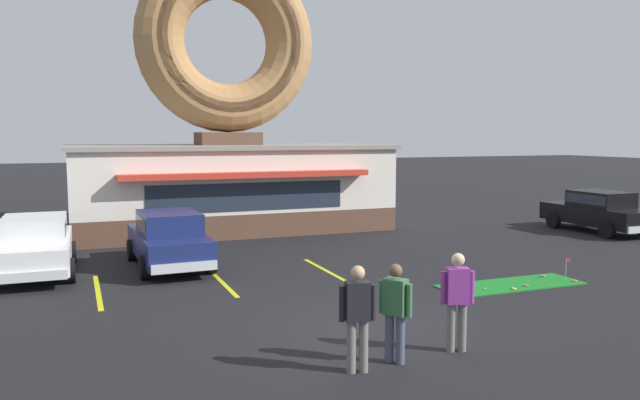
# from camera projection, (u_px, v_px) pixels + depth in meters

# --- Properties ---
(ground_plane) EXTENTS (160.00, 160.00, 0.00)m
(ground_plane) POSITION_uv_depth(u_px,v_px,m) (377.00, 327.00, 12.23)
(ground_plane) COLOR black
(donut_shop_building) EXTENTS (12.30, 6.75, 10.96)m
(donut_shop_building) POSITION_uv_depth(u_px,v_px,m) (228.00, 135.00, 24.87)
(donut_shop_building) COLOR brown
(donut_shop_building) RESTS_ON ground
(putting_mat) EXTENTS (3.77, 1.26, 0.03)m
(putting_mat) POSITION_uv_depth(u_px,v_px,m) (511.00, 285.00, 15.65)
(putting_mat) COLOR #197523
(putting_mat) RESTS_ON ground
(mini_donut_near_left) EXTENTS (0.13, 0.13, 0.04)m
(mini_donut_near_left) POSITION_uv_depth(u_px,v_px,m) (575.00, 281.00, 15.94)
(mini_donut_near_left) COLOR #D17F47
(mini_donut_near_left) RESTS_ON putting_mat
(mini_donut_near_right) EXTENTS (0.13, 0.13, 0.04)m
(mini_donut_near_right) POSITION_uv_depth(u_px,v_px,m) (470.00, 286.00, 15.39)
(mini_donut_near_right) COLOR #D8667F
(mini_donut_near_right) RESTS_ON putting_mat
(mini_donut_mid_left) EXTENTS (0.13, 0.13, 0.04)m
(mini_donut_mid_left) POSITION_uv_depth(u_px,v_px,m) (526.00, 286.00, 15.43)
(mini_donut_mid_left) COLOR #A5724C
(mini_donut_mid_left) RESTS_ON putting_mat
(mini_donut_mid_centre) EXTENTS (0.13, 0.13, 0.04)m
(mini_donut_mid_centre) POSITION_uv_depth(u_px,v_px,m) (514.00, 289.00, 15.12)
(mini_donut_mid_centre) COLOR #E5C666
(mini_donut_mid_centre) RESTS_ON putting_mat
(mini_donut_mid_right) EXTENTS (0.13, 0.13, 0.04)m
(mini_donut_mid_right) POSITION_uv_depth(u_px,v_px,m) (544.00, 276.00, 16.48)
(mini_donut_mid_right) COLOR #D8667F
(mini_donut_mid_right) RESTS_ON putting_mat
(golf_ball) EXTENTS (0.04, 0.04, 0.04)m
(golf_ball) POSITION_uv_depth(u_px,v_px,m) (485.00, 289.00, 15.10)
(golf_ball) COLOR white
(golf_ball) RESTS_ON putting_mat
(putting_flag_pin) EXTENTS (0.13, 0.01, 0.55)m
(putting_flag_pin) POSITION_uv_depth(u_px,v_px,m) (567.00, 264.00, 16.11)
(putting_flag_pin) COLOR silver
(putting_flag_pin) RESTS_ON putting_mat
(car_white) EXTENTS (2.02, 4.58, 1.60)m
(car_white) POSITION_uv_depth(u_px,v_px,m) (35.00, 243.00, 16.72)
(car_white) COLOR silver
(car_white) RESTS_ON ground
(car_black) EXTENTS (1.98, 4.56, 1.60)m
(car_black) POSITION_uv_depth(u_px,v_px,m) (598.00, 210.00, 24.15)
(car_black) COLOR black
(car_black) RESTS_ON ground
(car_navy) EXTENTS (2.08, 4.61, 1.60)m
(car_navy) POSITION_uv_depth(u_px,v_px,m) (169.00, 237.00, 17.73)
(car_navy) COLOR navy
(car_navy) RESTS_ON ground
(pedestrian_blue_sweater_man) EXTENTS (0.58, 0.32, 1.73)m
(pedestrian_blue_sweater_man) POSITION_uv_depth(u_px,v_px,m) (358.00, 313.00, 9.83)
(pedestrian_blue_sweater_man) COLOR slate
(pedestrian_blue_sweater_man) RESTS_ON ground
(pedestrian_hooded_kid) EXTENTS (0.57, 0.35, 1.74)m
(pedestrian_hooded_kid) POSITION_uv_depth(u_px,v_px,m) (457.00, 297.00, 10.80)
(pedestrian_hooded_kid) COLOR slate
(pedestrian_hooded_kid) RESTS_ON ground
(pedestrian_leather_jacket_man) EXTENTS (0.42, 0.50, 1.67)m
(pedestrian_leather_jacket_man) POSITION_uv_depth(u_px,v_px,m) (395.00, 308.00, 10.26)
(pedestrian_leather_jacket_man) COLOR #474C66
(pedestrian_leather_jacket_man) RESTS_ON ground
(trash_bin) EXTENTS (0.57, 0.57, 0.97)m
(trash_bin) POSITION_uv_depth(u_px,v_px,m) (58.00, 237.00, 19.96)
(trash_bin) COLOR #232833
(trash_bin) RESTS_ON ground
(parking_stripe_left) EXTENTS (0.12, 3.60, 0.01)m
(parking_stripe_left) POSITION_uv_depth(u_px,v_px,m) (98.00, 291.00, 15.03)
(parking_stripe_left) COLOR yellow
(parking_stripe_left) RESTS_ON ground
(parking_stripe_mid_left) EXTENTS (0.12, 3.60, 0.01)m
(parking_stripe_mid_left) POSITION_uv_depth(u_px,v_px,m) (221.00, 281.00, 16.13)
(parking_stripe_mid_left) COLOR yellow
(parking_stripe_mid_left) RESTS_ON ground
(parking_stripe_centre) EXTENTS (0.12, 3.60, 0.01)m
(parking_stripe_centre) POSITION_uv_depth(u_px,v_px,m) (328.00, 271.00, 17.23)
(parking_stripe_centre) COLOR yellow
(parking_stripe_centre) RESTS_ON ground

